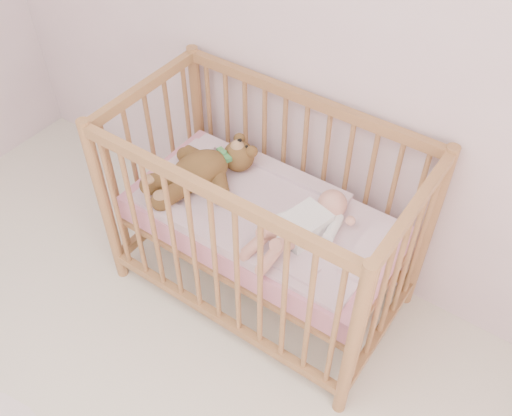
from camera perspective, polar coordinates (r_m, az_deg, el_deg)
The scene contains 6 objects.
wall_back at distance 2.36m, azimuth 7.33°, elevation 18.82°, with size 4.00×0.02×2.70m, color silver.
crib at distance 2.61m, azimuth 0.63°, elevation -1.20°, with size 1.36×0.76×1.00m, color #A37845, non-canonical shape.
mattress at distance 2.62m, azimuth 0.62°, elevation -1.42°, with size 1.22×0.62×0.13m, color pink.
blanket at distance 2.56m, azimuth 0.64°, elevation -0.28°, with size 1.10×0.58×0.06m, color #D391A8, non-canonical shape.
baby at distance 2.42m, azimuth 4.81°, elevation -1.52°, with size 0.28×0.58×0.14m, color white, non-canonical shape.
teddy_bear at distance 2.64m, azimuth -5.56°, elevation 3.70°, with size 0.42×0.60×0.17m, color brown, non-canonical shape.
Camera 1 is at (0.96, 0.12, 2.40)m, focal length 40.00 mm.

